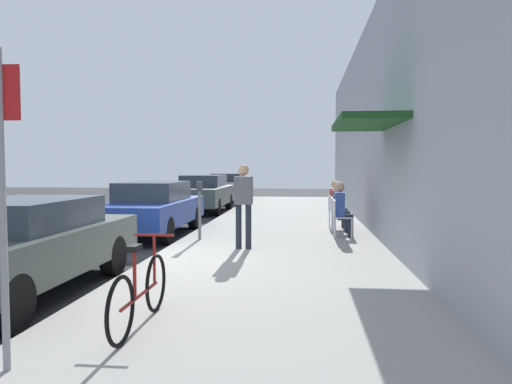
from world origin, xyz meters
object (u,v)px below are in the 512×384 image
street_sign (2,184)px  bicycle_0 (140,292)px  cafe_chair_0 (340,216)px  cafe_chair_1 (337,212)px  parked_car_1 (152,208)px  parked_car_3 (228,186)px  seated_patron_2 (337,202)px  parking_meter (200,206)px  pedestrian_standing (243,199)px  cafe_chair_2 (335,209)px  seated_patron_1 (340,205)px  seated_patron_0 (342,207)px  parked_car_2 (203,193)px  parked_car_0 (18,245)px

street_sign → bicycle_0: (0.72, 1.13, -1.16)m
bicycle_0 → cafe_chair_0: bicycle_0 is taller
cafe_chair_1 → parked_car_1: bearing=-177.4°
parked_car_1 → parked_car_3: bearing=90.0°
seated_patron_2 → parking_meter: bearing=-143.8°
cafe_chair_1 → pedestrian_standing: pedestrian_standing is taller
parked_car_1 → cafe_chair_2: bearing=12.5°
cafe_chair_1 → seated_patron_2: 0.87m
seated_patron_1 → parked_car_1: bearing=-177.4°
seated_patron_0 → cafe_chair_1: bearing=94.3°
parked_car_2 → street_sign: size_ratio=1.69×
parked_car_1 → parked_car_2: parked_car_2 is taller
parked_car_3 → seated_patron_2: (4.81, -11.24, 0.07)m
bicycle_0 → cafe_chair_0: size_ratio=1.97×
seated_patron_2 → pedestrian_standing: size_ratio=0.76×
seated_patron_0 → seated_patron_2: bearing=90.0°
parked_car_2 → cafe_chair_2: bearing=-47.6°
cafe_chair_0 → pedestrian_standing: size_ratio=0.51×
street_sign → pedestrian_standing: 5.99m
parked_car_1 → pedestrian_standing: bearing=-41.9°
street_sign → bicycle_0: size_ratio=1.52×
parking_meter → cafe_chair_2: parking_meter is taller
cafe_chair_0 → seated_patron_0: bearing=-0.3°
street_sign → cafe_chair_0: street_sign is taller
seated_patron_2 → cafe_chair_2: bearing=-170.3°
cafe_chair_1 → bicycle_0: bearing=-109.0°
parked_car_0 → parked_car_1: size_ratio=1.00×
parked_car_2 → pedestrian_standing: 9.09m
parked_car_3 → cafe_chair_0: bearing=-69.8°
parking_meter → street_sign: bearing=-90.4°
parked_car_0 → parked_car_2: 12.00m
cafe_chair_2 → parked_car_1: bearing=-167.5°
parked_car_3 → cafe_chair_0: parked_car_3 is taller
seated_patron_1 → cafe_chair_2: bearing=94.0°
pedestrian_standing → cafe_chair_0: bearing=41.7°
parking_meter → seated_patron_0: 3.34m
parked_car_0 → pedestrian_standing: 4.30m
seated_patron_0 → seated_patron_1: bearing=90.0°
parked_car_1 → bicycle_0: size_ratio=2.57×
bicycle_0 → seated_patron_1: bearing=70.6°
parked_car_3 → seated_patron_0: bearing=-69.5°
parking_meter → seated_patron_2: size_ratio=1.02×
seated_patron_1 → cafe_chair_2: 0.86m
street_sign → seated_patron_0: 8.40m
parked_car_0 → cafe_chair_0: (4.75, 5.16, -0.08)m
parked_car_2 → seated_patron_0: bearing=-54.9°
street_sign → seated_patron_0: bearing=66.7°
parked_car_0 → parked_car_2: (0.00, 12.00, 0.05)m
pedestrian_standing → bicycle_0: bearing=-95.7°
parked_car_2 → cafe_chair_1: (4.75, -6.04, -0.13)m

